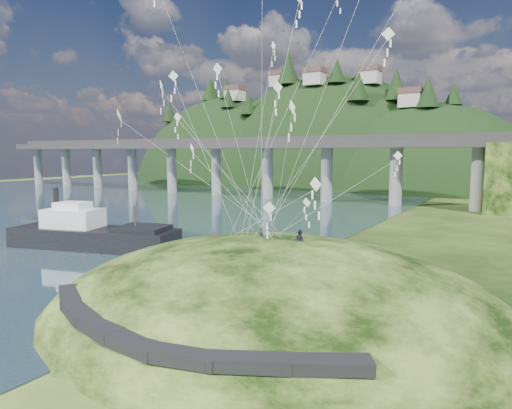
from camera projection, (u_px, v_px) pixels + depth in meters
The scene contains 10 objects.
ground at pixel (173, 297), 36.06m from camera, with size 320.00×320.00×0.00m, color black.
water at pixel (16, 204), 98.89m from camera, with size 240.00×240.00×0.00m, color #304B59.
grass_hill at pixel (274, 327), 33.76m from camera, with size 36.00×32.00×13.00m.
footpath at pixel (154, 332), 23.69m from camera, with size 22.29×5.84×0.83m.
bridge at pixel (288, 159), 107.98m from camera, with size 160.00×11.00×15.00m.
far_ridge at pixel (313, 204), 162.97m from camera, with size 153.00×70.00×94.50m.
work_barge at pixel (91, 233), 54.03m from camera, with size 21.00×10.83×7.09m.
wooden_dock at pixel (204, 269), 42.96m from camera, with size 14.03×4.39×0.99m.
kite_flyers at pixel (289, 229), 33.77m from camera, with size 4.11×0.94×1.59m.
kite_swarm at pixel (264, 75), 31.25m from camera, with size 19.09×17.56×20.62m.
Camera 1 is at (23.89, -26.36, 11.43)m, focal length 32.00 mm.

